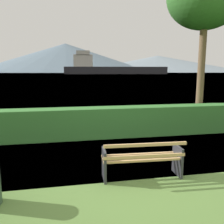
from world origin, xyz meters
The scene contains 7 objects.
ground_plane centered at (0.00, 0.00, 0.00)m, with size 1400.00×1400.00×0.00m, color #567A38.
water_surface centered at (0.00, 309.86, 0.00)m, with size 620.00×620.00×0.00m, color slate.
park_bench centered at (0.00, -0.06, 0.43)m, with size 1.77×0.65×0.87m.
hedge_row centered at (0.00, 3.41, 0.53)m, with size 11.05×0.75×1.06m, color #387A33.
cargo_ship_large centered at (34.00, 196.97, 5.27)m, with size 86.93×20.86×18.83m.
fishing_boat_near centered at (0.01, 212.98, 0.59)m, with size 5.02×4.95×1.65m.
distant_hills centered at (32.00, 584.28, 28.72)m, with size 881.93×444.38×65.77m.
Camera 1 is at (-1.59, -4.78, 2.32)m, focal length 38.14 mm.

